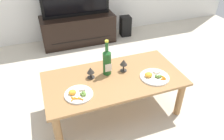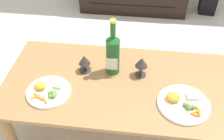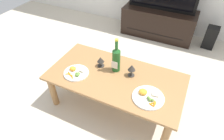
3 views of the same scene
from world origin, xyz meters
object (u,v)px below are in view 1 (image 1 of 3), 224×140
(dining_table, at_px, (114,83))
(goblet_right, at_px, (124,63))
(tv_stand, at_px, (78,29))
(dinner_plate_left, at_px, (78,94))
(wine_bottle, at_px, (107,61))
(dinner_plate_right, at_px, (154,76))
(goblet_left, at_px, (91,71))
(floor_speaker, at_px, (125,26))

(dining_table, bearing_deg, goblet_right, 30.53)
(tv_stand, xyz_separation_m, dinner_plate_left, (-0.40, -1.87, 0.21))
(wine_bottle, relative_size, goblet_right, 2.76)
(wine_bottle, xyz_separation_m, dinner_plate_left, (-0.35, -0.23, -0.13))
(tv_stand, height_order, dinner_plate_right, dinner_plate_right)
(dinner_plate_right, bearing_deg, dining_table, 160.93)
(goblet_left, bearing_deg, tv_stand, 82.34)
(goblet_left, distance_m, dinner_plate_right, 0.64)
(floor_speaker, xyz_separation_m, dinner_plate_right, (-0.48, -1.86, 0.27))
(goblet_right, relative_size, dinner_plate_left, 0.52)
(tv_stand, distance_m, floor_speaker, 0.86)
(wine_bottle, xyz_separation_m, goblet_left, (-0.18, -0.01, -0.07))
(floor_speaker, xyz_separation_m, dinner_plate_left, (-1.25, -1.86, 0.27))
(dining_table, bearing_deg, dinner_plate_right, -19.07)
(floor_speaker, distance_m, dinner_plate_right, 1.94)
(floor_speaker, height_order, dinner_plate_right, dinner_plate_right)
(floor_speaker, bearing_deg, goblet_left, -118.82)
(goblet_left, xyz_separation_m, goblet_right, (0.35, -0.00, 0.02))
(dining_table, relative_size, goblet_right, 10.13)
(dinner_plate_left, bearing_deg, goblet_left, 50.96)
(dining_table, relative_size, wine_bottle, 3.67)
(wine_bottle, distance_m, dinner_plate_right, 0.50)
(dinner_plate_left, distance_m, dinner_plate_right, 0.77)
(floor_speaker, relative_size, dinner_plate_left, 1.35)
(tv_stand, relative_size, dinner_plate_right, 4.08)
(wine_bottle, bearing_deg, dinner_plate_left, -146.78)
(tv_stand, xyz_separation_m, wine_bottle, (-0.05, -1.64, 0.35))
(goblet_left, distance_m, goblet_right, 0.35)
(wine_bottle, relative_size, goblet_left, 3.15)
(tv_stand, bearing_deg, goblet_right, -85.55)
(goblet_left, height_order, dinner_plate_right, goblet_left)
(dinner_plate_left, height_order, dinner_plate_right, dinner_plate_right)
(goblet_right, bearing_deg, wine_bottle, 175.60)
(dinner_plate_right, bearing_deg, wine_bottle, 151.55)
(dinner_plate_right, bearing_deg, tv_stand, 101.30)
(wine_bottle, distance_m, goblet_left, 0.19)
(dinner_plate_left, xyz_separation_m, dinner_plate_right, (0.77, 0.00, 0.00))
(floor_speaker, distance_m, wine_bottle, 1.91)
(dinner_plate_right, bearing_deg, floor_speaker, 75.46)
(dining_table, xyz_separation_m, goblet_right, (0.14, 0.08, 0.16))
(floor_speaker, bearing_deg, goblet_right, -109.42)
(tv_stand, relative_size, wine_bottle, 3.17)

